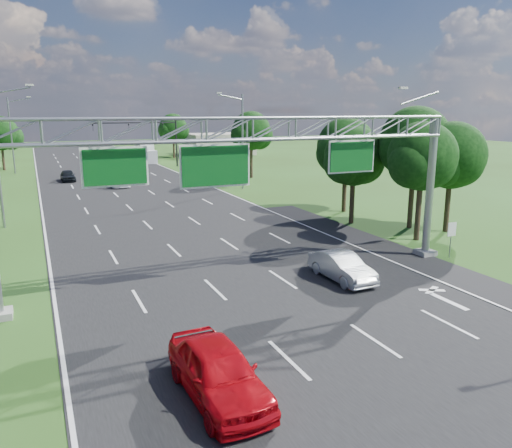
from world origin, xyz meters
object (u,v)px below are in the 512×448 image
red_coupe (218,371)px  traffic_signal (153,132)px  sign_gantry (252,142)px  box_truck (145,153)px  regulatory_sign (452,232)px  silver_sedan (342,267)px

red_coupe → traffic_signal: bearing=76.7°
sign_gantry → box_truck: size_ratio=2.96×
traffic_signal → red_coupe: size_ratio=2.49×
regulatory_sign → traffic_signal: (-4.92, 54.02, 3.66)m
red_coupe → box_truck: box_truck is taller
sign_gantry → traffic_signal: (7.15, 53.00, -1.72)m
sign_gantry → silver_sedan: (4.17, -1.73, -6.20)m
traffic_signal → silver_sedan: 54.99m
silver_sedan → box_truck: box_truck is taller
traffic_signal → silver_sedan: traffic_signal is taller
regulatory_sign → traffic_signal: bearing=95.2°
regulatory_sign → box_truck: size_ratio=0.26×
silver_sedan → box_truck: size_ratio=0.53×
sign_gantry → red_coupe: 12.07m
traffic_signal → red_coupe: (-12.21, -62.13, -4.33)m
traffic_signal → red_coupe: 63.47m
regulatory_sign → box_truck: box_truck is taller
sign_gantry → box_truck: (7.67, 61.68, -5.46)m
regulatory_sign → silver_sedan: (-7.90, -0.71, -0.82)m
traffic_signal → silver_sedan: size_ratio=2.90×
regulatory_sign → box_truck: (-4.40, 62.70, -0.08)m
traffic_signal → red_coupe: bearing=-101.1°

